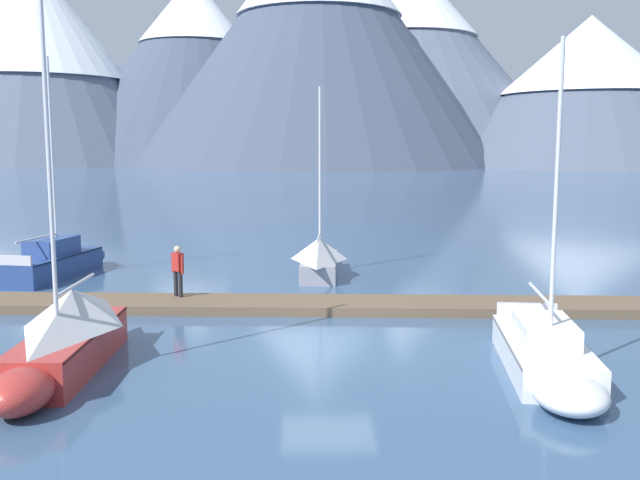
% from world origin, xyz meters
% --- Properties ---
extents(ground_plane, '(700.00, 700.00, 0.00)m').
position_xyz_m(ground_plane, '(0.00, 0.00, 0.00)').
color(ground_plane, '#38567A').
extents(mountain_west_summit, '(78.00, 78.00, 54.13)m').
position_xyz_m(mountain_west_summit, '(-69.64, 177.33, 29.09)').
color(mountain_west_summit, slate).
rests_on(mountain_west_summit, ground).
extents(mountain_central_massif, '(80.28, 80.28, 51.67)m').
position_xyz_m(mountain_central_massif, '(-29.03, 186.46, 26.63)').
color(mountain_central_massif, '#424C60').
rests_on(mountain_central_massif, ground).
extents(mountain_shoulder_ridge, '(91.87, 91.87, 62.84)m').
position_xyz_m(mountain_shoulder_ridge, '(5.21, 161.51, 32.79)').
color(mountain_shoulder_ridge, '#424C60').
rests_on(mountain_shoulder_ridge, ground).
extents(mountain_east_summit, '(93.06, 93.06, 55.87)m').
position_xyz_m(mountain_east_summit, '(30.67, 181.71, 28.94)').
color(mountain_east_summit, slate).
rests_on(mountain_east_summit, ground).
extents(mountain_rear_spur, '(78.43, 78.43, 36.03)m').
position_xyz_m(mountain_rear_spur, '(70.66, 154.91, 19.17)').
color(mountain_rear_spur, '#4C566B').
rests_on(mountain_rear_spur, ground).
extents(dock, '(28.21, 4.01, 0.30)m').
position_xyz_m(dock, '(0.00, 4.00, 0.15)').
color(dock, brown).
rests_on(dock, ground).
extents(sailboat_nearest_berth, '(2.96, 6.34, 8.70)m').
position_xyz_m(sailboat_nearest_berth, '(-10.51, 10.32, 0.63)').
color(sailboat_nearest_berth, navy).
rests_on(sailboat_nearest_berth, ground).
extents(sailboat_second_berth, '(1.78, 6.30, 8.91)m').
position_xyz_m(sailboat_second_berth, '(-6.24, -2.07, 0.87)').
color(sailboat_second_berth, '#B2332D').
rests_on(sailboat_second_berth, ground).
extents(sailboat_mid_dock_port, '(1.88, 5.82, 7.60)m').
position_xyz_m(sailboat_mid_dock_port, '(0.13, 10.20, 0.75)').
color(sailboat_mid_dock_port, '#93939E').
rests_on(sailboat_mid_dock_port, ground).
extents(sailboat_mid_dock_starboard, '(2.48, 6.20, 7.60)m').
position_xyz_m(sailboat_mid_dock_starboard, '(4.92, -2.83, 0.49)').
color(sailboat_mid_dock_starboard, white).
rests_on(sailboat_mid_dock_starboard, ground).
extents(person_on_dock, '(0.44, 0.44, 1.69)m').
position_xyz_m(person_on_dock, '(-4.73, 4.78, 1.26)').
color(person_on_dock, '#232328').
rests_on(person_on_dock, dock).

